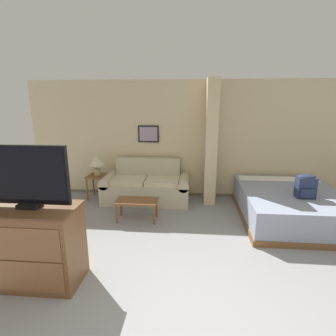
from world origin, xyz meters
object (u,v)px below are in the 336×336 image
object	(u,v)px
couch	(147,186)
table_lamp	(97,161)
tv_dresser	(35,246)
bed	(290,205)
backpack	(306,186)
tv	(25,177)
coffee_table	(137,203)

from	to	relation	value
couch	table_lamp	world-z (taller)	table_lamp
couch	table_lamp	size ratio (longest dim) A/B	4.22
couch	tv_dresser	bearing A→B (deg)	-107.37
table_lamp	bed	distance (m)	4.03
couch	bed	xyz separation A→B (m)	(2.82, -0.68, -0.05)
backpack	table_lamp	bearing A→B (deg)	165.73
tv	backpack	distance (m)	4.23
bed	table_lamp	bearing A→B (deg)	169.69
coffee_table	bed	distance (m)	2.85
coffee_table	table_lamp	bearing A→B (deg)	137.16
bed	coffee_table	bearing A→B (deg)	-174.03
tv_dresser	table_lamp	bearing A→B (deg)	94.82
couch	bed	distance (m)	2.90
couch	coffee_table	distance (m)	0.97
backpack	couch	bearing A→B (deg)	161.33
tv_dresser	bed	bearing A→B (deg)	29.64
tv_dresser	couch	bearing A→B (deg)	72.63
couch	backpack	bearing A→B (deg)	-18.67
coffee_table	backpack	world-z (taller)	backpack
table_lamp	tv	xyz separation A→B (m)	(0.24, -2.81, 0.48)
tv	couch	bearing A→B (deg)	72.63
couch	backpack	size ratio (longest dim) A/B	4.62
bed	backpack	distance (m)	0.58
table_lamp	bed	bearing A→B (deg)	-10.31
coffee_table	bed	world-z (taller)	bed
tv	coffee_table	bearing A→B (deg)	64.68
coffee_table	tv_dresser	size ratio (longest dim) A/B	0.72
coffee_table	tv	xyz separation A→B (m)	(-0.85, -1.80, 1.01)
backpack	coffee_table	bearing A→B (deg)	179.74
table_lamp	tv_dresser	size ratio (longest dim) A/B	0.41
couch	coffee_table	world-z (taller)	couch
couch	backpack	xyz separation A→B (m)	(2.92, -0.99, 0.43)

